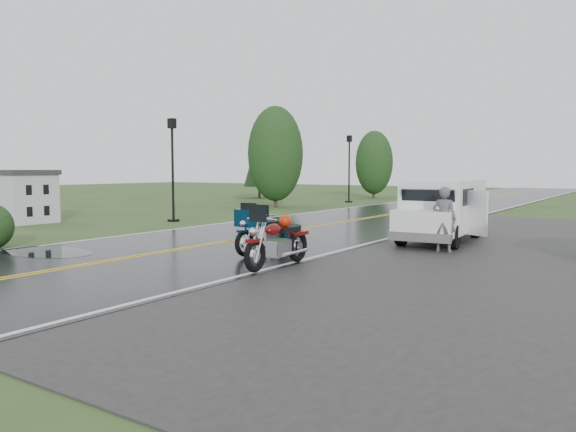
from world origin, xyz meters
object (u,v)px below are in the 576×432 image
object	(u,v)px
house_left	(22,143)
van_white	(402,213)
lamp_post_far_left	(349,169)
lamp_post_near_left	(173,170)
motorcycle_teal	(245,232)
motorcycle_silver	(261,231)
person_at_van	(444,220)
motorcycle_red	(255,242)

from	to	relation	value
house_left	van_white	distance (m)	16.06
lamp_post_far_left	lamp_post_near_left	bearing A→B (deg)	-89.41
lamp_post_near_left	van_white	bearing A→B (deg)	-9.90
house_left	motorcycle_teal	bearing A→B (deg)	-9.87
motorcycle_teal	motorcycle_silver	size ratio (longest dim) A/B	1.11
person_at_van	van_white	bearing A→B (deg)	-21.94
motorcycle_silver	van_white	world-z (taller)	van_white
house_left	person_at_van	distance (m)	17.40
motorcycle_teal	person_at_van	xyz separation A→B (m)	(3.77, 3.75, 0.20)
motorcycle_red	lamp_post_near_left	size ratio (longest dim) A/B	0.54
house_left	motorcycle_silver	distance (m)	13.58
motorcycle_silver	lamp_post_far_left	xyz separation A→B (m)	(-8.70, 21.75, 1.65)
van_white	motorcycle_red	bearing A→B (deg)	-102.70
house_left	van_white	xyz separation A→B (m)	(15.77, 1.94, -2.33)
motorcycle_teal	motorcycle_silver	world-z (taller)	motorcycle_teal
house_left	motorcycle_silver	xyz separation A→B (m)	(13.23, -1.43, -2.69)
motorcycle_teal	van_white	size ratio (longest dim) A/B	0.46
motorcycle_red	lamp_post_far_left	bearing A→B (deg)	111.50
motorcycle_red	motorcycle_teal	world-z (taller)	motorcycle_red
van_white	lamp_post_far_left	xyz separation A→B (m)	(-11.24, 18.38, 1.30)
house_left	lamp_post_far_left	distance (m)	20.84
lamp_post_near_left	lamp_post_far_left	size ratio (longest dim) A/B	0.97
person_at_van	lamp_post_far_left	world-z (taller)	lamp_post_far_left
motorcycle_silver	lamp_post_far_left	distance (m)	23.48
van_white	motorcycle_silver	bearing A→B (deg)	-131.32
person_at_van	lamp_post_near_left	size ratio (longest dim) A/B	0.40
house_left	motorcycle_silver	world-z (taller)	house_left
house_left	motorcycle_silver	size ratio (longest dim) A/B	4.19
motorcycle_red	van_white	distance (m)	5.93
motorcycle_teal	lamp_post_near_left	bearing A→B (deg)	150.60
house_left	motorcycle_teal	xyz separation A→B (m)	(13.41, -2.33, -2.63)
house_left	motorcycle_red	distance (m)	15.63
lamp_post_far_left	van_white	bearing A→B (deg)	-58.55
house_left	lamp_post_near_left	size ratio (longest dim) A/B	1.95
motorcycle_red	lamp_post_far_left	world-z (taller)	lamp_post_far_left
van_white	lamp_post_near_left	bearing A→B (deg)	165.78
motorcycle_red	motorcycle_silver	bearing A→B (deg)	122.30
house_left	motorcycle_silver	bearing A→B (deg)	-6.16
motorcycle_teal	lamp_post_near_left	xyz separation A→B (m)	(-8.71, 6.21, 1.53)
motorcycle_teal	van_white	bearing A→B (deg)	67.15
van_white	lamp_post_far_left	world-z (taller)	lamp_post_far_left
motorcycle_silver	lamp_post_near_left	bearing A→B (deg)	134.70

